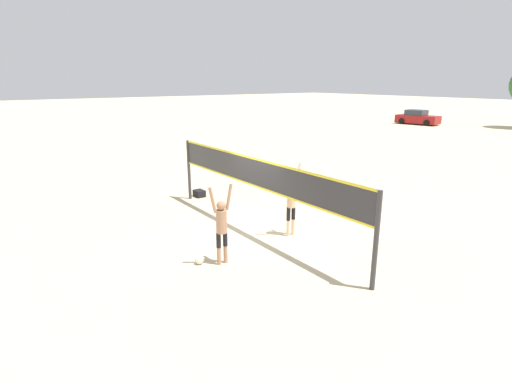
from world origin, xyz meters
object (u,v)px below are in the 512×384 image
volleyball_net (256,179)px  parked_car_mid (417,118)px  player_blocker (291,198)px  gear_bag (199,193)px  player_spiker (221,223)px  volleyball (199,260)px

volleyball_net → parked_car_mid: volleyball_net is taller
player_blocker → gear_bag: 5.52m
volleyball_net → player_blocker: size_ratio=4.05×
player_spiker → gear_bag: 6.43m
parked_car_mid → player_blocker: bearing=-72.3°
player_spiker → parked_car_mid: (-16.41, 34.57, -0.43)m
volleyball_net → parked_car_mid: 35.86m
player_spiker → player_blocker: player_blocker is taller
player_blocker → volleyball: size_ratio=9.98×
player_spiker → player_blocker: 2.77m
gear_bag → player_spiker: bearing=-23.1°
volleyball_net → gear_bag: bearing=174.5°
volleyball_net → player_blocker: 1.23m
volleyball → gear_bag: bearing=151.5°
gear_bag → parked_car_mid: bearing=108.2°
gear_bag → player_blocker: bearing=2.5°
player_blocker → gear_bag: player_blocker is taller
player_spiker → volleyball: bearing=147.5°
player_blocker → volleyball_net: bearing=-52.5°
gear_bag → parked_car_mid: (-10.57, 32.08, 0.55)m
volleyball_net → player_spiker: 2.52m
volleyball → parked_car_mid: parked_car_mid is taller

